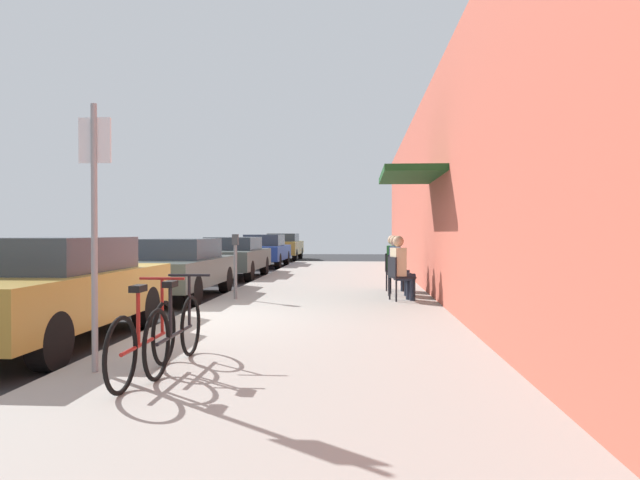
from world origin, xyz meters
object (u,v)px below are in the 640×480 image
object	(u,v)px
seated_patron_1	(398,263)
parking_meter	(235,261)
parked_car_2	(233,256)
seated_patron_0	(401,266)
parked_car_1	(176,267)
bicycle_0	(145,340)
seated_patron_2	(395,261)
parked_car_0	(49,289)
parked_car_3	(264,250)
parked_car_4	(283,246)
street_sign	(94,215)
cafe_chair_1	(395,272)
cafe_chair_2	(392,269)
cafe_chair_0	(398,275)
bicycle_1	(175,331)

from	to	relation	value
seated_patron_1	parking_meter	bearing A→B (deg)	-164.24
parked_car_2	seated_patron_0	size ratio (longest dim) A/B	3.41
parked_car_1	bicycle_0	xyz separation A→B (m)	(2.08, -7.29, -0.22)
parked_car_1	seated_patron_2	distance (m)	4.98
parked_car_0	parked_car_1	size ratio (longest dim) A/B	1.00
seated_patron_2	parked_car_2	bearing A→B (deg)	135.26
parked_car_3	seated_patron_0	distance (m)	13.74
parked_car_4	street_sign	world-z (taller)	street_sign
parked_car_4	cafe_chair_1	bearing A→B (deg)	-74.94
parked_car_3	cafe_chair_2	size ratio (longest dim) A/B	5.06
street_sign	cafe_chair_0	xyz separation A→B (m)	(3.34, 6.04, -1.02)
parked_car_0	parking_meter	bearing A→B (deg)	69.90
bicycle_0	parked_car_4	bearing A→B (deg)	94.70
parked_car_0	parked_car_3	size ratio (longest dim) A/B	1.00
seated_patron_0	cafe_chair_2	distance (m)	1.94
parking_meter	seated_patron_2	world-z (taller)	parking_meter
parked_car_2	cafe_chair_0	distance (m)	8.34
street_sign	parked_car_1	bearing A→B (deg)	101.97
cafe_chair_0	seated_patron_0	distance (m)	0.20
parked_car_0	street_sign	world-z (taller)	street_sign
bicycle_0	seated_patron_0	bearing A→B (deg)	65.75
parked_car_3	cafe_chair_0	size ratio (longest dim) A/B	5.06
street_sign	cafe_chair_1	distance (m)	7.85
cafe_chair_0	seated_patron_0	world-z (taller)	seated_patron_0
cafe_chair_2	seated_patron_2	world-z (taller)	seated_patron_2
parked_car_0	seated_patron_2	world-z (taller)	same
parked_car_0	cafe_chair_0	size ratio (longest dim) A/B	5.06
parked_car_1	street_sign	world-z (taller)	street_sign
parked_car_3	seated_patron_0	bearing A→B (deg)	-69.10
seated_patron_0	bicycle_1	bearing A→B (deg)	-114.76
bicycle_0	bicycle_1	distance (m)	0.48
parked_car_1	parked_car_4	size ratio (longest dim) A/B	1.00
parked_car_0	cafe_chair_0	world-z (taller)	parked_car_0
street_sign	seated_patron_1	bearing A→B (deg)	64.16
street_sign	seated_patron_0	xyz separation A→B (m)	(3.40, 6.06, -0.82)
seated_patron_0	cafe_chair_1	xyz separation A→B (m)	(-0.06, 0.98, -0.19)
bicycle_0	seated_patron_2	world-z (taller)	seated_patron_2
cafe_chair_1	parked_car_4	bearing A→B (deg)	105.06
seated_patron_1	cafe_chair_0	bearing A→B (deg)	-93.32
street_sign	cafe_chair_0	world-z (taller)	street_sign
parked_car_3	bicycle_0	size ratio (longest dim) A/B	2.57
cafe_chair_0	cafe_chair_2	xyz separation A→B (m)	(-0.00, 1.95, 0.00)
parked_car_2	cafe_chair_1	xyz separation A→B (m)	(4.84, -5.80, -0.08)
bicycle_1	seated_patron_0	xyz separation A→B (m)	(2.68, 5.82, 0.34)
parked_car_2	cafe_chair_1	size ratio (longest dim) A/B	5.06
street_sign	cafe_chair_0	size ratio (longest dim) A/B	2.99
parked_car_2	street_sign	xyz separation A→B (m)	(1.50, -12.83, 0.94)
bicycle_1	parking_meter	bearing A→B (deg)	96.54
bicycle_1	cafe_chair_2	xyz separation A→B (m)	(2.62, 7.75, 0.14)
seated_patron_0	parked_car_4	bearing A→B (deg)	104.48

